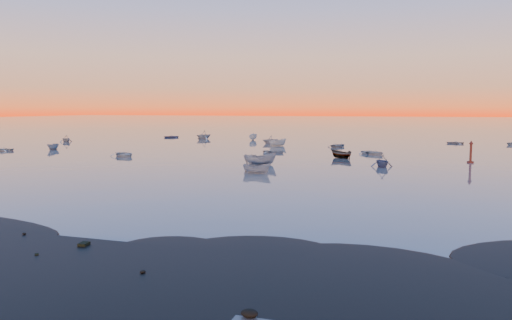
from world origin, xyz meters
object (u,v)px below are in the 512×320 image
at_px(boat_near_right, 382,167).
at_px(boat_near_center, 260,165).
at_px(boat_near_left, 124,157).
at_px(channel_marker, 471,154).

bearing_deg(boat_near_right, boat_near_center, -12.37).
xyz_separation_m(boat_near_left, boat_near_center, (22.13, -3.88, 0.00)).
distance_m(boat_near_left, boat_near_right, 36.85).
bearing_deg(boat_near_right, boat_near_left, -24.47).
bearing_deg(boat_near_center, channel_marker, -94.77).
bearing_deg(boat_near_left, channel_marker, -42.92).
bearing_deg(boat_near_center, boat_near_right, -107.79).
bearing_deg(channel_marker, boat_near_right, -142.28).
bearing_deg(channel_marker, boat_near_left, -171.66).
relative_size(boat_near_center, boat_near_right, 1.27).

